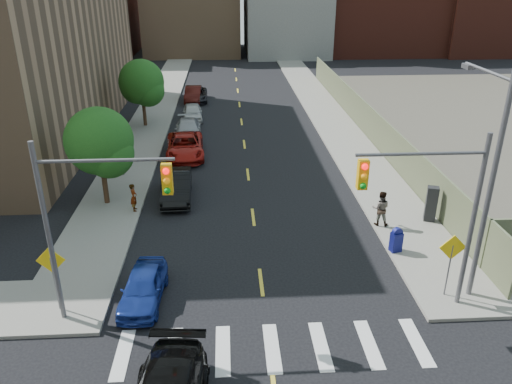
{
  "coord_description": "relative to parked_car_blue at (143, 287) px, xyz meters",
  "views": [
    {
      "loc": [
        -1.28,
        -9.45,
        11.99
      ],
      "look_at": [
        0.08,
        12.78,
        2.0
      ],
      "focal_mm": 35.0,
      "sensor_mm": 36.0,
      "label": 1
    }
  ],
  "objects": [
    {
      "name": "parked_car_maroon",
      "position": [
        0.21,
        32.52,
        0.08
      ],
      "size": [
        1.61,
        4.41,
        1.44
      ],
      "primitive_type": "imported",
      "rotation": [
        0.0,
        0.0,
        -0.02
      ],
      "color": "#3C0F0C",
      "rests_on": "ground"
    },
    {
      "name": "signal_ne",
      "position": [
        10.67,
        -1.0,
        3.88
      ],
      "size": [
        4.59,
        0.3,
        7.0
      ],
      "color": "#59595E",
      "rests_on": "ground"
    },
    {
      "name": "payphone",
      "position": [
        13.7,
        5.83,
        0.43
      ],
      "size": [
        0.66,
        0.59,
        1.85
      ],
      "primitive_type": "cube",
      "rotation": [
        0.0,
        0.0,
        -0.3
      ],
      "color": "black",
      "rests_on": "sidewalk_ne"
    },
    {
      "name": "warn_sign_midwest",
      "position": [
        -3.11,
        13.0,
        1.35
      ],
      "size": [
        1.06,
        0.06,
        2.83
      ],
      "color": "#59595E",
      "rests_on": "ground"
    },
    {
      "name": "bg_bldg_center",
      "position": [
        12.69,
        63.0,
        4.35
      ],
      "size": [
        12.0,
        16.0,
        10.0
      ],
      "primitive_type": "cube",
      "color": "gray",
      "rests_on": "ground"
    },
    {
      "name": "warn_sign_nw",
      "position": [
        -3.11,
        -0.5,
        1.35
      ],
      "size": [
        1.06,
        0.06,
        2.83
      ],
      "color": "#59595E",
      "rests_on": "ground"
    },
    {
      "name": "bg_bldg_west",
      "position": [
        -17.31,
        63.0,
        5.35
      ],
      "size": [
        14.0,
        18.0,
        12.0
      ],
      "primitive_type": "cube",
      "color": "#592319",
      "rests_on": "ground"
    },
    {
      "name": "parked_car_white",
      "position": [
        0.49,
        25.89,
        0.04
      ],
      "size": [
        1.9,
        4.12,
        1.37
      ],
      "primitive_type": "imported",
      "rotation": [
        0.0,
        0.0,
        0.07
      ],
      "color": "silver",
      "rests_on": "ground"
    },
    {
      "name": "tree_west_near",
      "position": [
        -3.32,
        9.05,
        2.83
      ],
      "size": [
        3.66,
        3.64,
        5.52
      ],
      "color": "#332114",
      "rests_on": "ground"
    },
    {
      "name": "sidewalk_ne",
      "position": [
        12.44,
        34.5,
        -0.57
      ],
      "size": [
        3.5,
        73.0,
        0.15
      ],
      "primitive_type": "cube",
      "color": "gray",
      "rests_on": "ground"
    },
    {
      "name": "parked_car_silver",
      "position": [
        0.42,
        20.63,
        0.05
      ],
      "size": [
        2.16,
        4.88,
        1.39
      ],
      "primitive_type": "imported",
      "rotation": [
        0.0,
        0.0,
        0.04
      ],
      "color": "#9FA1A6",
      "rests_on": "ground"
    },
    {
      "name": "parked_car_red",
      "position": [
        0.49,
        16.6,
        0.11
      ],
      "size": [
        2.88,
        5.62,
        1.52
      ],
      "primitive_type": "imported",
      "rotation": [
        0.0,
        0.0,
        0.07
      ],
      "color": "#9D160F",
      "rests_on": "ground"
    },
    {
      "name": "signal_nw",
      "position": [
        -1.3,
        -1.0,
        3.88
      ],
      "size": [
        4.59,
        0.3,
        7.0
      ],
      "color": "#59595E",
      "rests_on": "ground"
    },
    {
      "name": "pedestrian_west",
      "position": [
        -1.61,
        7.9,
        0.27
      ],
      "size": [
        0.43,
        0.59,
        1.53
      ],
      "primitive_type": "imported",
      "rotation": [
        0.0,
        0.0,
        1.68
      ],
      "color": "gray",
      "rests_on": "sidewalk_nw"
    },
    {
      "name": "warn_sign_ne",
      "position": [
        11.89,
        -0.5,
        1.35
      ],
      "size": [
        1.06,
        0.06,
        2.83
      ],
      "color": "#59595E",
      "rests_on": "ground"
    },
    {
      "name": "fence_north",
      "position": [
        14.29,
        21.0,
        0.6
      ],
      "size": [
        0.12,
        44.0,
        2.5
      ],
      "primitive_type": "cube",
      "color": "#66704E",
      "rests_on": "ground"
    },
    {
      "name": "streetlight_ne",
      "position": [
        12.89,
        -0.1,
        4.57
      ],
      "size": [
        0.25,
        3.7,
        9.0
      ],
      "color": "#59595E",
      "rests_on": "ground"
    },
    {
      "name": "sidewalk_nw",
      "position": [
        -3.06,
        34.5,
        -0.57
      ],
      "size": [
        3.5,
        73.0,
        0.15
      ],
      "primitive_type": "cube",
      "color": "gray",
      "rests_on": "ground"
    },
    {
      "name": "parked_car_blue",
      "position": [
        0.0,
        0.0,
        0.0
      ],
      "size": [
        1.75,
        3.88,
        1.29
      ],
      "primitive_type": "imported",
      "rotation": [
        0.0,
        0.0,
        -0.06
      ],
      "color": "navy",
      "rests_on": "ground"
    },
    {
      "name": "pedestrian_east",
      "position": [
        10.99,
        5.5,
        0.41
      ],
      "size": [
        1.04,
        0.9,
        1.82
      ],
      "primitive_type": "imported",
      "rotation": [
        0.0,
        0.0,
        2.87
      ],
      "color": "gray",
      "rests_on": "sidewalk_ne"
    },
    {
      "name": "bg_bldg_midwest",
      "position": [
        -1.31,
        65.0,
        6.85
      ],
      "size": [
        14.0,
        16.0,
        15.0
      ],
      "primitive_type": "cube",
      "color": "#8C6B4C",
      "rests_on": "ground"
    },
    {
      "name": "mailbox",
      "position": [
        10.99,
        2.91,
        0.08
      ],
      "size": [
        0.57,
        0.48,
        1.2
      ],
      "rotation": [
        0.0,
        0.0,
        0.25
      ],
      "color": "navy",
      "rests_on": "sidewalk_ne"
    },
    {
      "name": "parked_car_grey",
      "position": [
        0.49,
        32.61,
        -0.01
      ],
      "size": [
        2.25,
        4.64,
        1.27
      ],
      "primitive_type": "imported",
      "rotation": [
        0.0,
        0.0,
        0.03
      ],
      "color": "black",
      "rests_on": "ground"
    },
    {
      "name": "tree_west_far",
      "position": [
        -3.32,
        24.05,
        2.83
      ],
      "size": [
        3.66,
        3.64,
        5.52
      ],
      "color": "#332114",
      "rests_on": "ground"
    },
    {
      "name": "parked_car_black",
      "position": [
        0.49,
        9.64,
        0.11
      ],
      "size": [
        1.79,
        4.67,
        1.52
      ],
      "primitive_type": "imported",
      "rotation": [
        0.0,
        0.0,
        0.04
      ],
      "color": "black",
      "rests_on": "ground"
    }
  ]
}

